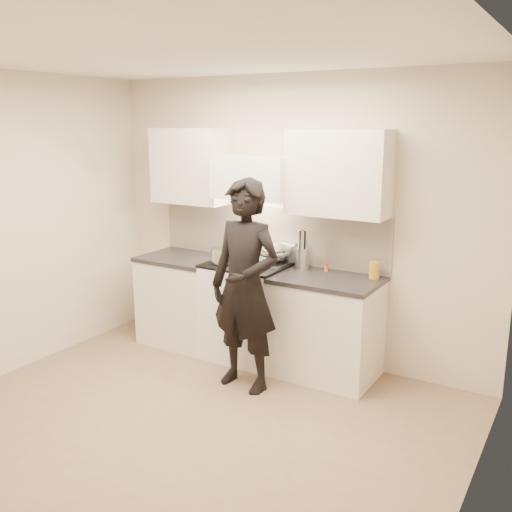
# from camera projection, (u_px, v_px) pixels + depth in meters

# --- Properties ---
(ground_plane) EXTENTS (4.00, 4.00, 0.00)m
(ground_plane) POSITION_uv_depth(u_px,v_px,m) (183.00, 428.00, 4.31)
(ground_plane) COLOR #836D53
(room_shell) EXTENTS (4.04, 3.54, 2.70)m
(room_shell) POSITION_uv_depth(u_px,v_px,m) (201.00, 212.00, 4.28)
(room_shell) COLOR beige
(room_shell) RESTS_ON ground
(stove) EXTENTS (0.76, 0.65, 0.96)m
(stove) POSITION_uv_depth(u_px,v_px,m) (248.00, 310.00, 5.54)
(stove) COLOR white
(stove) RESTS_ON ground
(counter_right) EXTENTS (0.92, 0.67, 0.92)m
(counter_right) POSITION_uv_depth(u_px,v_px,m) (326.00, 327.00, 5.13)
(counter_right) COLOR silver
(counter_right) RESTS_ON ground
(counter_left) EXTENTS (0.82, 0.67, 0.92)m
(counter_left) POSITION_uv_depth(u_px,v_px,m) (184.00, 299.00, 5.94)
(counter_left) COLOR silver
(counter_left) RESTS_ON ground
(wok) EXTENTS (0.35, 0.43, 0.28)m
(wok) POSITION_uv_depth(u_px,v_px,m) (274.00, 252.00, 5.43)
(wok) COLOR beige
(wok) RESTS_ON stove
(stock_pot) EXTENTS (0.28, 0.28, 0.14)m
(stock_pot) POSITION_uv_depth(u_px,v_px,m) (222.00, 255.00, 5.39)
(stock_pot) COLOR beige
(stock_pot) RESTS_ON stove
(utensil_crock) EXTENTS (0.14, 0.14, 0.36)m
(utensil_crock) POSITION_uv_depth(u_px,v_px,m) (302.00, 257.00, 5.32)
(utensil_crock) COLOR silver
(utensil_crock) RESTS_ON counter_right
(spice_jar) EXTENTS (0.04, 0.04, 0.08)m
(spice_jar) POSITION_uv_depth(u_px,v_px,m) (326.00, 267.00, 5.22)
(spice_jar) COLOR orange
(spice_jar) RESTS_ON counter_right
(oil_glass) EXTENTS (0.09, 0.09, 0.15)m
(oil_glass) POSITION_uv_depth(u_px,v_px,m) (374.00, 270.00, 4.97)
(oil_glass) COLOR #B88521
(oil_glass) RESTS_ON counter_right
(person) EXTENTS (0.70, 0.49, 1.82)m
(person) POSITION_uv_depth(u_px,v_px,m) (245.00, 286.00, 4.80)
(person) COLOR black
(person) RESTS_ON ground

